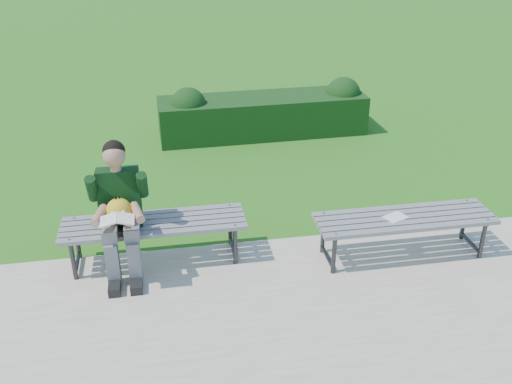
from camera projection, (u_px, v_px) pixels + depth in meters
name	position (u px, v px, depth m)	size (l,w,h in m)	color
ground	(269.00, 241.00, 6.16)	(80.00, 80.00, 0.00)	#1E7E19
walkway	(311.00, 353.00, 4.62)	(30.00, 3.50, 0.02)	beige
hedge	(264.00, 113.00, 8.87)	(3.22, 0.89, 0.84)	#15370E
bench_left	(154.00, 226.00, 5.62)	(1.80, 0.50, 0.46)	slate
bench_right	(404.00, 221.00, 5.71)	(1.80, 0.50, 0.46)	slate
seated_boy	(119.00, 207.00, 5.36)	(0.56, 0.76, 1.31)	slate
paper_sheet	(396.00, 217.00, 5.67)	(0.27, 0.23, 0.01)	white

